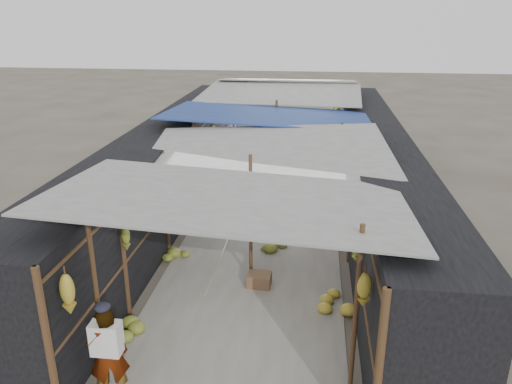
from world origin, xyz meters
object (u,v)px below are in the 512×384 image
at_px(vendor_elderly, 108,355).
at_px(shopper_blue, 250,176).
at_px(vendor_seated, 330,163).
at_px(crate_near, 277,213).
at_px(black_basin, 332,215).

xyz_separation_m(vendor_elderly, shopper_blue, (0.92, 7.75, 0.05)).
distance_m(shopper_blue, vendor_seated, 3.60).
bearing_deg(shopper_blue, crate_near, -81.71).
distance_m(vendor_elderly, vendor_seated, 11.00).
distance_m(crate_near, black_basin, 1.45).
height_order(black_basin, vendor_elderly, vendor_elderly).
relative_size(vendor_elderly, shopper_blue, 0.94).
bearing_deg(vendor_seated, shopper_blue, -29.44).
xyz_separation_m(crate_near, vendor_elderly, (-1.75, -6.68, 0.60)).
xyz_separation_m(crate_near, black_basin, (1.44, 0.17, -0.05)).
relative_size(crate_near, shopper_blue, 0.29).
height_order(crate_near, vendor_seated, vendor_seated).
height_order(black_basin, vendor_seated, vendor_seated).
bearing_deg(vendor_seated, crate_near, -10.69).
xyz_separation_m(crate_near, shopper_blue, (-0.83, 1.07, 0.64)).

